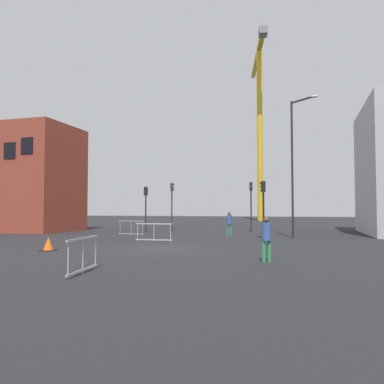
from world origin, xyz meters
The scene contains 14 objects.
ground centered at (0.00, 0.00, 0.00)m, with size 160.00×160.00×0.00m, color black.
brick_building centered at (-16.33, 10.52, 4.54)m, with size 8.12×6.21×9.08m.
construction_crane centered at (0.16, 44.73, 18.69)m, with size 4.87×19.54×28.59m.
streetlamp_tall centered at (6.26, 8.71, 5.32)m, with size 1.72×1.37×9.16m.
traffic_light_island centered at (2.50, 15.30, 2.82)m, with size 0.31×0.39×4.22m.
traffic_light_crosswalk centered at (4.27, 7.75, 2.53)m, with size 0.37×0.24×3.74m.
traffic_light_corner centered at (-5.86, 12.14, 2.55)m, with size 0.38×0.36×3.78m.
traffic_light_verge centered at (-4.34, 14.42, 2.82)m, with size 0.39×0.32×4.22m.
pedestrian_walking centered at (5.42, -3.06, 0.96)m, with size 0.34×0.34×1.65m.
pedestrian_waiting centered at (1.69, 9.56, 1.00)m, with size 0.34×0.34×1.72m.
safety_barrier_right_run centered at (-1.81, 3.94, 0.56)m, with size 2.29×0.19×1.08m.
safety_barrier_rear centered at (-5.42, 8.44, 0.56)m, with size 2.01×0.07×1.08m.
safety_barrier_mid_span centered at (0.33, -7.08, 0.56)m, with size 0.34×2.10×1.08m.
traffic_cone_striped centered at (-4.67, -2.05, 0.30)m, with size 0.63×0.63×0.64m.
Camera 1 is at (6.70, -17.21, 1.95)m, focal length 35.53 mm.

